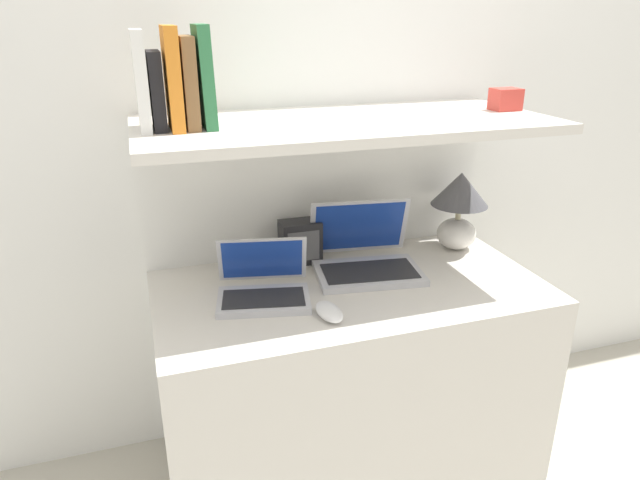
{
  "coord_description": "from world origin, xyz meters",
  "views": [
    {
      "loc": [
        -0.58,
        -1.18,
        1.49
      ],
      "look_at": [
        -0.1,
        0.31,
        0.88
      ],
      "focal_mm": 32.0,
      "sensor_mm": 36.0,
      "label": 1
    }
  ],
  "objects_px": {
    "laptop_large": "(365,257)",
    "shelf_gadget": "(506,99)",
    "table_lamp": "(459,203)",
    "book_brown": "(188,83)",
    "book_green": "(204,77)",
    "computer_mouse": "(329,312)",
    "router_box": "(300,242)",
    "laptop_small": "(263,287)",
    "book_black": "(156,91)",
    "book_orange": "(172,78)",
    "book_white": "(141,81)"
  },
  "relations": [
    {
      "from": "computer_mouse",
      "to": "shelf_gadget",
      "type": "height_order",
      "value": "shelf_gadget"
    },
    {
      "from": "laptop_large",
      "to": "book_white",
      "type": "height_order",
      "value": "book_white"
    },
    {
      "from": "book_brown",
      "to": "book_green",
      "type": "xyz_separation_m",
      "value": [
        0.04,
        0.0,
        0.01
      ]
    },
    {
      "from": "table_lamp",
      "to": "book_orange",
      "type": "bearing_deg",
      "value": -173.7
    },
    {
      "from": "laptop_large",
      "to": "router_box",
      "type": "xyz_separation_m",
      "value": [
        -0.18,
        0.13,
        0.03
      ]
    },
    {
      "from": "laptop_small",
      "to": "book_white",
      "type": "bearing_deg",
      "value": 166.8
    },
    {
      "from": "book_black",
      "to": "shelf_gadget",
      "type": "height_order",
      "value": "book_black"
    },
    {
      "from": "book_black",
      "to": "book_green",
      "type": "distance_m",
      "value": 0.13
    },
    {
      "from": "laptop_small",
      "to": "book_green",
      "type": "relative_size",
      "value": 1.19
    },
    {
      "from": "book_orange",
      "to": "book_green",
      "type": "xyz_separation_m",
      "value": [
        0.08,
        0.0,
        0.0
      ]
    },
    {
      "from": "table_lamp",
      "to": "router_box",
      "type": "bearing_deg",
      "value": 174.6
    },
    {
      "from": "table_lamp",
      "to": "book_brown",
      "type": "bearing_deg",
      "value": -173.43
    },
    {
      "from": "book_black",
      "to": "book_green",
      "type": "bearing_deg",
      "value": 0.0
    },
    {
      "from": "laptop_large",
      "to": "book_orange",
      "type": "xyz_separation_m",
      "value": [
        -0.56,
        -0.03,
        0.59
      ]
    },
    {
      "from": "book_orange",
      "to": "laptop_large",
      "type": "bearing_deg",
      "value": 2.72
    },
    {
      "from": "laptop_small",
      "to": "book_white",
      "type": "distance_m",
      "value": 0.66
    },
    {
      "from": "book_black",
      "to": "book_brown",
      "type": "distance_m",
      "value": 0.08
    },
    {
      "from": "book_brown",
      "to": "book_green",
      "type": "distance_m",
      "value": 0.04
    },
    {
      "from": "book_black",
      "to": "book_brown",
      "type": "height_order",
      "value": "book_brown"
    },
    {
      "from": "laptop_large",
      "to": "book_green",
      "type": "height_order",
      "value": "book_green"
    },
    {
      "from": "computer_mouse",
      "to": "router_box",
      "type": "bearing_deg",
      "value": 85.49
    },
    {
      "from": "book_white",
      "to": "book_green",
      "type": "relative_size",
      "value": 0.96
    },
    {
      "from": "router_box",
      "to": "book_green",
      "type": "distance_m",
      "value": 0.65
    },
    {
      "from": "laptop_small",
      "to": "book_orange",
      "type": "bearing_deg",
      "value": 161.95
    },
    {
      "from": "book_black",
      "to": "book_green",
      "type": "height_order",
      "value": "book_green"
    },
    {
      "from": "laptop_small",
      "to": "book_green",
      "type": "xyz_separation_m",
      "value": [
        -0.12,
        0.07,
        0.6
      ]
    },
    {
      "from": "laptop_large",
      "to": "book_green",
      "type": "bearing_deg",
      "value": -176.83
    },
    {
      "from": "computer_mouse",
      "to": "router_box",
      "type": "height_order",
      "value": "router_box"
    },
    {
      "from": "book_black",
      "to": "book_orange",
      "type": "relative_size",
      "value": 0.77
    },
    {
      "from": "book_green",
      "to": "shelf_gadget",
      "type": "height_order",
      "value": "book_green"
    },
    {
      "from": "laptop_small",
      "to": "laptop_large",
      "type": "bearing_deg",
      "value": 14.3
    },
    {
      "from": "book_green",
      "to": "book_black",
      "type": "bearing_deg",
      "value": -180.0
    },
    {
      "from": "table_lamp",
      "to": "laptop_small",
      "type": "relative_size",
      "value": 0.91
    },
    {
      "from": "computer_mouse",
      "to": "book_white",
      "type": "distance_m",
      "value": 0.78
    },
    {
      "from": "book_black",
      "to": "book_brown",
      "type": "xyz_separation_m",
      "value": [
        0.08,
        0.0,
        0.02
      ]
    },
    {
      "from": "book_green",
      "to": "router_box",
      "type": "bearing_deg",
      "value": 27.87
    },
    {
      "from": "table_lamp",
      "to": "laptop_large",
      "type": "relative_size",
      "value": 0.75
    },
    {
      "from": "computer_mouse",
      "to": "shelf_gadget",
      "type": "relative_size",
      "value": 1.47
    },
    {
      "from": "laptop_small",
      "to": "router_box",
      "type": "xyz_separation_m",
      "value": [
        0.18,
        0.22,
        0.04
      ]
    },
    {
      "from": "laptop_large",
      "to": "shelf_gadget",
      "type": "bearing_deg",
      "value": -3.42
    },
    {
      "from": "book_white",
      "to": "shelf_gadget",
      "type": "height_order",
      "value": "book_white"
    },
    {
      "from": "shelf_gadget",
      "to": "router_box",
      "type": "bearing_deg",
      "value": 165.96
    },
    {
      "from": "computer_mouse",
      "to": "book_white",
      "type": "relative_size",
      "value": 0.51
    },
    {
      "from": "laptop_small",
      "to": "book_black",
      "type": "height_order",
      "value": "book_black"
    },
    {
      "from": "router_box",
      "to": "book_green",
      "type": "bearing_deg",
      "value": -152.13
    },
    {
      "from": "computer_mouse",
      "to": "shelf_gadget",
      "type": "xyz_separation_m",
      "value": [
        0.66,
        0.24,
        0.52
      ]
    },
    {
      "from": "book_green",
      "to": "book_white",
      "type": "bearing_deg",
      "value": 180.0
    },
    {
      "from": "book_orange",
      "to": "book_brown",
      "type": "bearing_deg",
      "value": 0.0
    },
    {
      "from": "book_orange",
      "to": "router_box",
      "type": "bearing_deg",
      "value": 22.56
    },
    {
      "from": "table_lamp",
      "to": "book_black",
      "type": "xyz_separation_m",
      "value": [
        -0.99,
        -0.1,
        0.43
      ]
    }
  ]
}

